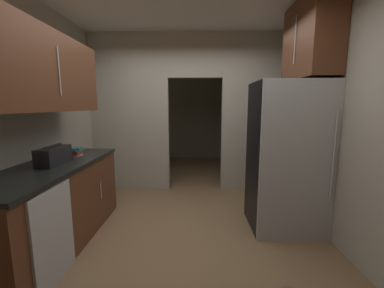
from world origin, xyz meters
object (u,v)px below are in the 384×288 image
at_px(dishwasher, 54,237).
at_px(book_stack, 76,152).
at_px(refrigerator, 286,157).
at_px(boombox, 54,156).

xyz_separation_m(dishwasher, book_stack, (-0.29, 1.04, 0.53)).
bearing_deg(refrigerator, book_stack, -179.73).
bearing_deg(dishwasher, book_stack, 105.69).
distance_m(refrigerator, dishwasher, 2.58).
distance_m(boombox, book_stack, 0.44).
bearing_deg(book_stack, boombox, -92.12).
height_order(dishwasher, book_stack, book_stack).
xyz_separation_m(refrigerator, boombox, (-2.61, -0.45, 0.10)).
bearing_deg(refrigerator, boombox, -170.13).
relative_size(boombox, book_stack, 2.67).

